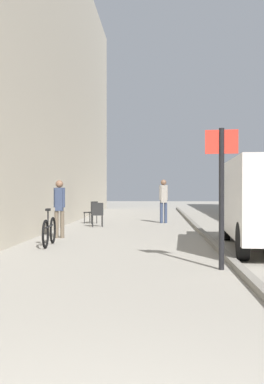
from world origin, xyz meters
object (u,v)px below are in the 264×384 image
pedestrian_mid_block (59,205)px  street_sign_post (222,186)px  pedestrian_main_foreground (164,198)px  cafe_chair_near_window (92,211)px  bicycle_leaning (49,231)px  cafe_chair_by_doorway (97,213)px

pedestrian_mid_block → street_sign_post: 6.67m
pedestrian_main_foreground → cafe_chair_near_window: size_ratio=1.99×
pedestrian_main_foreground → pedestrian_mid_block: pedestrian_main_foreground is taller
bicycle_leaning → cafe_chair_near_window: bearing=86.7°
cafe_chair_by_doorway → pedestrian_mid_block: bearing=-109.3°
street_sign_post → bicycle_leaning: bearing=-32.1°
pedestrian_mid_block → cafe_chair_by_doorway: pedestrian_mid_block is taller
pedestrian_mid_block → cafe_chair_near_window: bearing=-92.4°
street_sign_post → cafe_chair_by_doorway: size_ratio=2.77×
pedestrian_main_foreground → bicycle_leaning: 8.68m
pedestrian_main_foreground → cafe_chair_by_doorway: size_ratio=1.99×
street_sign_post → bicycle_leaning: (-3.97, 3.29, -1.16)m
pedestrian_main_foreground → bicycle_leaning: (-3.07, -8.08, -0.70)m
street_sign_post → cafe_chair_near_window: 11.70m
street_sign_post → cafe_chair_near_window: (-3.93, 10.97, -1.00)m
cafe_chair_near_window → street_sign_post: bearing=-130.7°
pedestrian_main_foreground → pedestrian_mid_block: 6.95m
street_sign_post → bicycle_leaning: 5.29m
pedestrian_mid_block → cafe_chair_by_doorway: size_ratio=1.85×
pedestrian_main_foreground → street_sign_post: street_sign_post is taller
street_sign_post → pedestrian_main_foreground: bearing=-77.9°
cafe_chair_near_window → pedestrian_mid_block: bearing=-152.3°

